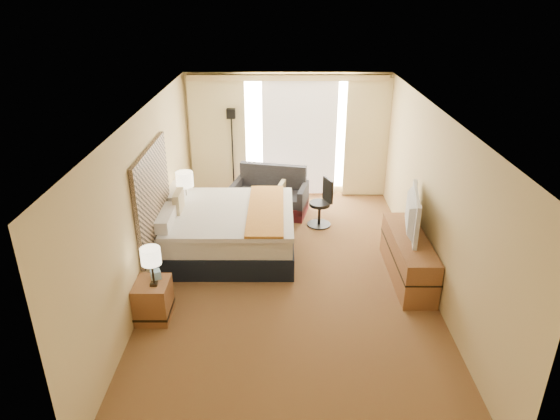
{
  "coord_description": "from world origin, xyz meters",
  "views": [
    {
      "loc": [
        -0.13,
        -6.72,
        4.17
      ],
      "look_at": [
        -0.15,
        0.4,
        0.97
      ],
      "focal_mm": 32.0,
      "sensor_mm": 36.0,
      "label": 1
    }
  ],
  "objects_px": {
    "loveseat": "(270,198)",
    "bed": "(226,230)",
    "lamp_left": "(151,257)",
    "nightstand_right": "(186,221)",
    "media_dresser": "(408,257)",
    "lamp_right": "(185,180)",
    "television": "(407,213)",
    "desk_chair": "(322,205)",
    "nightstand_left": "(153,300)",
    "floor_lamp": "(232,135)"
  },
  "relations": [
    {
      "from": "lamp_right",
      "to": "floor_lamp",
      "type": "bearing_deg",
      "value": 69.1
    },
    {
      "from": "bed",
      "to": "loveseat",
      "type": "bearing_deg",
      "value": 66.46
    },
    {
      "from": "nightstand_left",
      "to": "media_dresser",
      "type": "bearing_deg",
      "value": 15.84
    },
    {
      "from": "media_dresser",
      "to": "loveseat",
      "type": "distance_m",
      "value": 3.31
    },
    {
      "from": "nightstand_right",
      "to": "bed",
      "type": "distance_m",
      "value": 1.01
    },
    {
      "from": "loveseat",
      "to": "lamp_left",
      "type": "bearing_deg",
      "value": -99.66
    },
    {
      "from": "media_dresser",
      "to": "television",
      "type": "height_order",
      "value": "television"
    },
    {
      "from": "loveseat",
      "to": "floor_lamp",
      "type": "relative_size",
      "value": 0.83
    },
    {
      "from": "nightstand_left",
      "to": "lamp_right",
      "type": "distance_m",
      "value": 2.67
    },
    {
      "from": "loveseat",
      "to": "lamp_right",
      "type": "height_order",
      "value": "lamp_right"
    },
    {
      "from": "nightstand_left",
      "to": "media_dresser",
      "type": "xyz_separation_m",
      "value": [
        3.7,
        1.05,
        0.07
      ]
    },
    {
      "from": "floor_lamp",
      "to": "desk_chair",
      "type": "xyz_separation_m",
      "value": [
        1.79,
        -1.43,
        -0.94
      ]
    },
    {
      "from": "media_dresser",
      "to": "nightstand_right",
      "type": "bearing_deg",
      "value": 158.6
    },
    {
      "from": "nightstand_right",
      "to": "television",
      "type": "bearing_deg",
      "value": -19.35
    },
    {
      "from": "nightstand_right",
      "to": "bed",
      "type": "height_order",
      "value": "bed"
    },
    {
      "from": "loveseat",
      "to": "bed",
      "type": "bearing_deg",
      "value": -100.95
    },
    {
      "from": "bed",
      "to": "floor_lamp",
      "type": "bearing_deg",
      "value": 92.06
    },
    {
      "from": "loveseat",
      "to": "desk_chair",
      "type": "xyz_separation_m",
      "value": [
        0.98,
        -0.62,
        0.11
      ]
    },
    {
      "from": "television",
      "to": "nightstand_left",
      "type": "bearing_deg",
      "value": 119.3
    },
    {
      "from": "nightstand_left",
      "to": "floor_lamp",
      "type": "distance_m",
      "value": 4.54
    },
    {
      "from": "nightstand_right",
      "to": "bed",
      "type": "bearing_deg",
      "value": -36.59
    },
    {
      "from": "loveseat",
      "to": "lamp_right",
      "type": "relative_size",
      "value": 2.47
    },
    {
      "from": "lamp_left",
      "to": "television",
      "type": "height_order",
      "value": "television"
    },
    {
      "from": "nightstand_left",
      "to": "television",
      "type": "distance_m",
      "value": 3.92
    },
    {
      "from": "media_dresser",
      "to": "nightstand_left",
      "type": "bearing_deg",
      "value": -164.16
    },
    {
      "from": "television",
      "to": "nightstand_right",
      "type": "bearing_deg",
      "value": 81.49
    },
    {
      "from": "lamp_right",
      "to": "television",
      "type": "bearing_deg",
      "value": -20.29
    },
    {
      "from": "nightstand_left",
      "to": "desk_chair",
      "type": "bearing_deg",
      "value": 49.4
    },
    {
      "from": "nightstand_right",
      "to": "media_dresser",
      "type": "distance_m",
      "value": 3.97
    },
    {
      "from": "desk_chair",
      "to": "nightstand_right",
      "type": "bearing_deg",
      "value": 168.16
    },
    {
      "from": "nightstand_left",
      "to": "loveseat",
      "type": "bearing_deg",
      "value": 66.73
    },
    {
      "from": "desk_chair",
      "to": "lamp_left",
      "type": "bearing_deg",
      "value": -150.94
    },
    {
      "from": "nightstand_right",
      "to": "media_dresser",
      "type": "height_order",
      "value": "media_dresser"
    },
    {
      "from": "nightstand_right",
      "to": "floor_lamp",
      "type": "xyz_separation_m",
      "value": [
        0.72,
        1.85,
        1.08
      ]
    },
    {
      "from": "bed",
      "to": "desk_chair",
      "type": "distance_m",
      "value": 1.98
    },
    {
      "from": "floor_lamp",
      "to": "lamp_right",
      "type": "bearing_deg",
      "value": -110.9
    },
    {
      "from": "bed",
      "to": "lamp_left",
      "type": "xyz_separation_m",
      "value": [
        -0.75,
        -1.95,
        0.58
      ]
    },
    {
      "from": "nightstand_left",
      "to": "nightstand_right",
      "type": "relative_size",
      "value": 1.0
    },
    {
      "from": "nightstand_left",
      "to": "floor_lamp",
      "type": "bearing_deg",
      "value": 80.6
    },
    {
      "from": "desk_chair",
      "to": "television",
      "type": "bearing_deg",
      "value": -77.62
    },
    {
      "from": "bed",
      "to": "lamp_left",
      "type": "height_order",
      "value": "lamp_left"
    },
    {
      "from": "nightstand_left",
      "to": "desk_chair",
      "type": "relative_size",
      "value": 0.6
    },
    {
      "from": "lamp_right",
      "to": "desk_chair",
      "type": "bearing_deg",
      "value": 8.49
    },
    {
      "from": "nightstand_right",
      "to": "nightstand_left",
      "type": "bearing_deg",
      "value": -90.0
    },
    {
      "from": "nightstand_right",
      "to": "media_dresser",
      "type": "bearing_deg",
      "value": -21.4
    },
    {
      "from": "lamp_left",
      "to": "lamp_right",
      "type": "bearing_deg",
      "value": 90.42
    },
    {
      "from": "nightstand_right",
      "to": "bed",
      "type": "relative_size",
      "value": 0.25
    },
    {
      "from": "media_dresser",
      "to": "loveseat",
      "type": "relative_size",
      "value": 1.13
    },
    {
      "from": "media_dresser",
      "to": "lamp_right",
      "type": "xyz_separation_m",
      "value": [
        -3.67,
        1.51,
        0.7
      ]
    },
    {
      "from": "nightstand_left",
      "to": "bed",
      "type": "relative_size",
      "value": 0.25
    }
  ]
}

